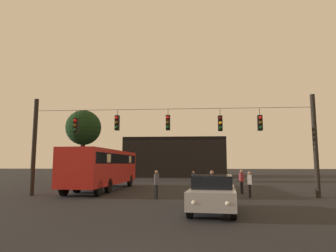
# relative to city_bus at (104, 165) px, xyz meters

# --- Properties ---
(ground_plane) EXTENTS (168.00, 168.00, 0.00)m
(ground_plane) POSITION_rel_city_bus_xyz_m (5.36, 7.70, -1.87)
(ground_plane) COLOR black
(ground_plane) RESTS_ON ground
(overhead_signal_span) EXTENTS (17.83, 0.44, 6.21)m
(overhead_signal_span) POSITION_rel_city_bus_xyz_m (5.31, -4.07, 1.74)
(overhead_signal_span) COLOR black
(overhead_signal_span) RESTS_ON ground
(city_bus) EXTENTS (2.91, 11.08, 3.00)m
(city_bus) POSITION_rel_city_bus_xyz_m (0.00, 0.00, 0.00)
(city_bus) COLOR #B21E19
(city_bus) RESTS_ON ground
(car_near_right) EXTENTS (2.28, 4.48, 1.52)m
(car_near_right) POSITION_rel_city_bus_xyz_m (7.56, -9.78, -1.07)
(car_near_right) COLOR #99999E
(car_near_right) RESTS_ON ground
(pedestrian_crossing_left) EXTENTS (0.31, 0.40, 1.54)m
(pedestrian_crossing_left) POSITION_rel_city_bus_xyz_m (10.17, -4.14, -1.00)
(pedestrian_crossing_left) COLOR black
(pedestrian_crossing_left) RESTS_ON ground
(pedestrian_crossing_center) EXTENTS (0.33, 0.41, 1.60)m
(pedestrian_crossing_center) POSITION_rel_city_bus_xyz_m (7.86, -5.15, -0.96)
(pedestrian_crossing_center) COLOR black
(pedestrian_crossing_center) RESTS_ON ground
(pedestrian_crossing_right) EXTENTS (0.27, 0.38, 1.50)m
(pedestrian_crossing_right) POSITION_rel_city_bus_xyz_m (6.83, -2.12, -1.03)
(pedestrian_crossing_right) COLOR black
(pedestrian_crossing_right) RESTS_ON ground
(pedestrian_near_bus) EXTENTS (0.28, 0.39, 1.58)m
(pedestrian_near_bus) POSITION_rel_city_bus_xyz_m (10.08, -1.84, -0.98)
(pedestrian_near_bus) COLOR black
(pedestrian_near_bus) RESTS_ON ground
(pedestrian_trailing) EXTENTS (0.35, 0.42, 1.62)m
(pedestrian_trailing) POSITION_rel_city_bus_xyz_m (4.68, -5.33, -0.95)
(pedestrian_trailing) COLOR black
(pedestrian_trailing) RESTS_ON ground
(corner_building) EXTENTS (14.88, 11.34, 5.85)m
(corner_building) POSITION_rel_city_bus_xyz_m (4.28, 25.38, 1.06)
(corner_building) COLOR black
(corner_building) RESTS_ON ground
(tree_left_silhouette) EXTENTS (4.06, 4.06, 8.19)m
(tree_left_silhouette) POSITION_rel_city_bus_xyz_m (-5.74, 10.87, 4.22)
(tree_left_silhouette) COLOR #2D2116
(tree_left_silhouette) RESTS_ON ground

